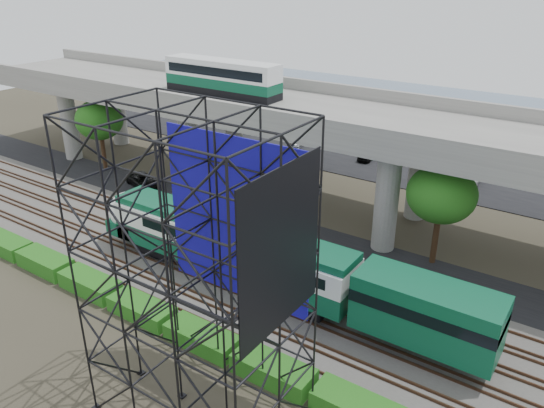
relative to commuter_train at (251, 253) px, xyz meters
The scene contains 13 objects.
ground 6.11m from the commuter_train, 158.22° to the right, with size 140.00×140.00×0.00m, color #474233.
ballast_bed 5.73m from the commuter_train, behind, with size 90.00×12.00×0.20m, color slate.
service_road 10.26m from the commuter_train, 120.49° to the left, with size 90.00×5.00×0.08m, color black.
parking_lot 32.51m from the commuter_train, 98.89° to the left, with size 90.00×18.00×0.08m, color black.
harbor_water 54.31m from the commuter_train, 95.29° to the left, with size 140.00×40.00×0.03m, color slate.
rail_tracks 5.64m from the commuter_train, behind, with size 90.00×9.52×0.16m.
commuter_train is the anchor object (origin of this frame).
overpass 16.00m from the commuter_train, 111.89° to the left, with size 80.00×12.00×12.40m.
scaffold_tower 11.81m from the commuter_train, 66.57° to the right, with size 9.36×6.36×15.00m.
hedge_strip 7.81m from the commuter_train, 122.40° to the right, with size 34.60×1.80×1.20m.
trees 17.36m from the commuter_train, 124.32° to the left, with size 40.94×16.94×7.69m.
suv 21.91m from the commuter_train, 156.00° to the left, with size 2.08×4.50×1.25m, color black.
parked_cars 32.25m from the commuter_train, 100.61° to the left, with size 38.17×9.46×1.28m.
Camera 1 is at (23.37, -22.64, 20.25)m, focal length 35.00 mm.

